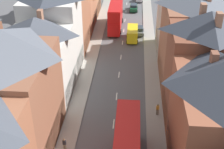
{
  "coord_description": "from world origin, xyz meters",
  "views": [
    {
      "loc": [
        2.05,
        -11.95,
        24.65
      ],
      "look_at": [
        -0.96,
        28.2,
        1.04
      ],
      "focal_mm": 50.0,
      "sensor_mm": 36.0,
      "label": 1
    }
  ],
  "objects_px": {
    "car_parked_right_a": "(134,7)",
    "pedestrian_mid_left": "(64,144)",
    "delivery_van": "(132,34)",
    "pedestrian_mid_right": "(158,109)",
    "double_decker_bus_lead": "(116,15)",
    "car_parked_left_a": "(139,30)"
  },
  "relations": [
    {
      "from": "car_parked_right_a",
      "to": "pedestrian_mid_left",
      "type": "xyz_separation_m",
      "value": [
        -6.8,
        -47.7,
        0.19
      ]
    },
    {
      "from": "car_parked_right_a",
      "to": "delivery_van",
      "type": "relative_size",
      "value": 0.83
    },
    {
      "from": "delivery_van",
      "to": "pedestrian_mid_right",
      "type": "xyz_separation_m",
      "value": [
        3.62,
        -23.33,
        -0.3
      ]
    },
    {
      "from": "delivery_van",
      "to": "pedestrian_mid_right",
      "type": "relative_size",
      "value": 3.23
    },
    {
      "from": "double_decker_bus_lead",
      "to": "car_parked_right_a",
      "type": "height_order",
      "value": "double_decker_bus_lead"
    },
    {
      "from": "double_decker_bus_lead",
      "to": "car_parked_right_a",
      "type": "relative_size",
      "value": 2.5
    },
    {
      "from": "delivery_van",
      "to": "double_decker_bus_lead",
      "type": "bearing_deg",
      "value": 122.3
    },
    {
      "from": "car_parked_left_a",
      "to": "pedestrian_mid_left",
      "type": "xyz_separation_m",
      "value": [
        -8.1,
        -33.5,
        0.24
      ]
    },
    {
      "from": "delivery_van",
      "to": "pedestrian_mid_right",
      "type": "bearing_deg",
      "value": -81.17
    },
    {
      "from": "double_decker_bus_lead",
      "to": "pedestrian_mid_left",
      "type": "xyz_separation_m",
      "value": [
        -3.19,
        -36.18,
        -1.78
      ]
    },
    {
      "from": "car_parked_left_a",
      "to": "pedestrian_mid_right",
      "type": "xyz_separation_m",
      "value": [
        2.32,
        -26.37,
        0.24
      ]
    },
    {
      "from": "pedestrian_mid_left",
      "to": "double_decker_bus_lead",
      "type": "bearing_deg",
      "value": 84.96
    },
    {
      "from": "double_decker_bus_lead",
      "to": "delivery_van",
      "type": "xyz_separation_m",
      "value": [
        3.61,
        -5.71,
        -1.48
      ]
    },
    {
      "from": "car_parked_left_a",
      "to": "car_parked_right_a",
      "type": "distance_m",
      "value": 14.26
    },
    {
      "from": "delivery_van",
      "to": "pedestrian_mid_left",
      "type": "bearing_deg",
      "value": -102.58
    },
    {
      "from": "car_parked_left_a",
      "to": "pedestrian_mid_right",
      "type": "bearing_deg",
      "value": -84.96
    },
    {
      "from": "delivery_van",
      "to": "car_parked_left_a",
      "type": "bearing_deg",
      "value": 66.79
    },
    {
      "from": "car_parked_left_a",
      "to": "pedestrian_mid_right",
      "type": "height_order",
      "value": "pedestrian_mid_right"
    },
    {
      "from": "car_parked_left_a",
      "to": "delivery_van",
      "type": "relative_size",
      "value": 0.78
    },
    {
      "from": "pedestrian_mid_right",
      "to": "pedestrian_mid_left",
      "type": "bearing_deg",
      "value": -145.61
    },
    {
      "from": "double_decker_bus_lead",
      "to": "pedestrian_mid_left",
      "type": "distance_m",
      "value": 36.36
    },
    {
      "from": "car_parked_right_a",
      "to": "double_decker_bus_lead",
      "type": "bearing_deg",
      "value": -107.39
    }
  ]
}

